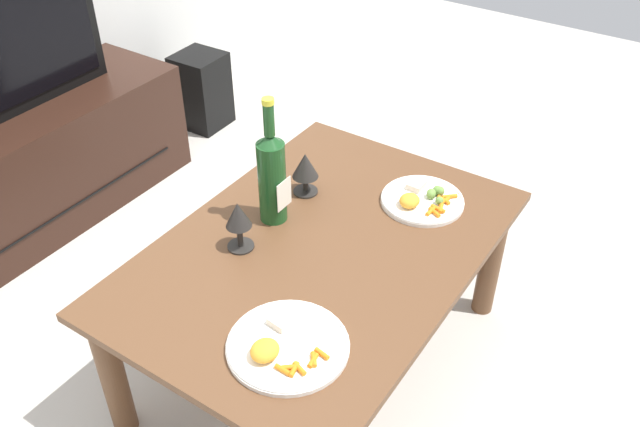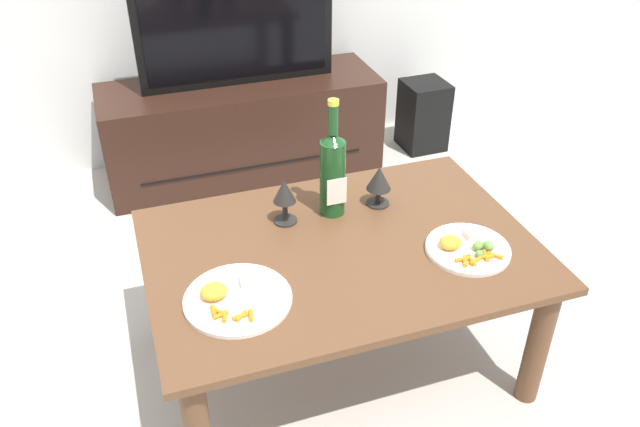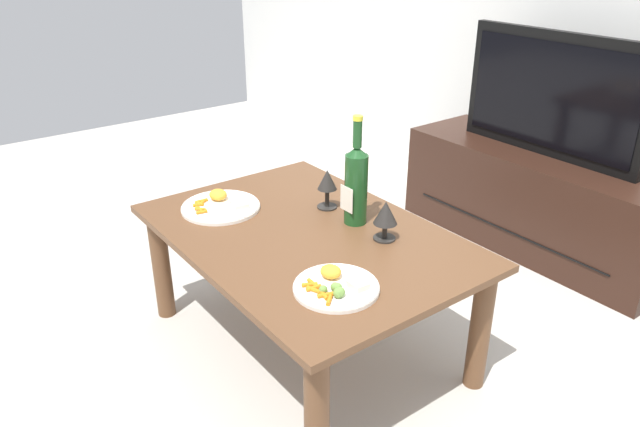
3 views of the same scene
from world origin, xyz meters
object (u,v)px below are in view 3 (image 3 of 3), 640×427
at_px(goblet_left, 327,182).
at_px(dinner_plate_right, 336,286).
at_px(dining_table, 306,253).
at_px(tv_stand, 535,199).
at_px(tv_screen, 552,95).
at_px(wine_bottle, 356,182).
at_px(dinner_plate_left, 221,205).
at_px(goblet_right, 386,215).

xyz_separation_m(goblet_left, dinner_plate_right, (0.47, -0.32, -0.09)).
height_order(dining_table, tv_stand, dining_table).
bearing_deg(dining_table, dinner_plate_right, -22.38).
bearing_deg(tv_screen, wine_bottle, -87.94).
bearing_deg(wine_bottle, goblet_left, -178.68).
xyz_separation_m(dining_table, goblet_left, (-0.12, 0.18, 0.18)).
xyz_separation_m(goblet_left, dinner_plate_left, (-0.23, -0.32, -0.09)).
xyz_separation_m(goblet_left, goblet_right, (0.32, 0.00, -0.01)).
xyz_separation_m(goblet_right, dinner_plate_right, (0.15, -0.32, -0.08)).
height_order(tv_screen, goblet_left, tv_screen).
bearing_deg(wine_bottle, dining_table, -101.51).
xyz_separation_m(dining_table, tv_stand, (-0.00, 1.36, -0.16)).
xyz_separation_m(tv_stand, goblet_right, (0.20, -1.18, 0.33)).
bearing_deg(goblet_left, goblet_right, 0.00).
height_order(goblet_left, goblet_right, goblet_left).
xyz_separation_m(dining_table, dinner_plate_right, (0.35, -0.14, 0.09)).
relative_size(tv_screen, goblet_right, 6.48).
xyz_separation_m(dining_table, tv_screen, (-0.00, 1.36, 0.35)).
bearing_deg(tv_screen, goblet_left, -95.61).
distance_m(tv_stand, wine_bottle, 1.24).
distance_m(wine_bottle, dinner_plate_right, 0.47).
bearing_deg(goblet_right, tv_screen, 99.65).
distance_m(wine_bottle, dinner_plate_left, 0.53).
bearing_deg(dinner_plate_right, goblet_right, 114.66).
height_order(tv_screen, wine_bottle, tv_screen).
xyz_separation_m(tv_stand, dinner_plate_right, (0.35, -1.51, 0.25)).
bearing_deg(tv_stand, goblet_right, -80.37).
bearing_deg(dinner_plate_right, dining_table, 157.62).
bearing_deg(dinner_plate_left, goblet_left, 54.38).
bearing_deg(dining_table, tv_stand, 90.18).
xyz_separation_m(tv_screen, dinner_plate_right, (0.35, -1.50, -0.26)).
xyz_separation_m(tv_stand, goblet_left, (-0.12, -1.18, 0.34)).
relative_size(wine_bottle, dinner_plate_right, 1.55).
bearing_deg(tv_screen, dinner_plate_left, -103.00).
bearing_deg(wine_bottle, dinner_plate_left, -140.06).
height_order(dining_table, goblet_left, goblet_left).
bearing_deg(goblet_right, tv_stand, 99.63).
height_order(wine_bottle, dinner_plate_right, wine_bottle).
relative_size(dining_table, dinner_plate_left, 3.97).
bearing_deg(dining_table, goblet_left, 123.32).
distance_m(dining_table, dinner_plate_left, 0.39).
distance_m(dinner_plate_left, dinner_plate_right, 0.70).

